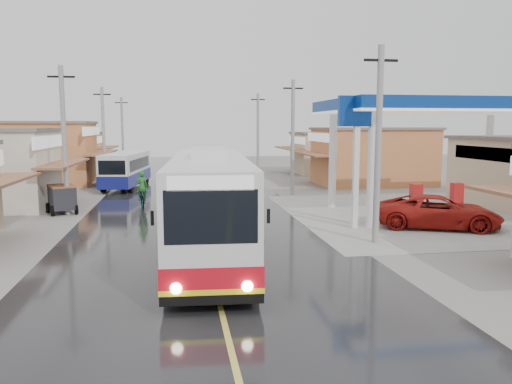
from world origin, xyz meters
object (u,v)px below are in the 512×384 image
cyclist (142,195)px  coach_bus (210,204)px  tricycle_near (62,197)px  second_bus (126,169)px  jeepney (439,212)px

cyclist → coach_bus: bearing=-81.6°
tricycle_near → cyclist: bearing=-4.1°
second_bus → tricycle_near: (-2.42, -11.23, -0.57)m
coach_bus → cyclist: bearing=109.0°
jeepney → cyclist: 16.61m
second_bus → cyclist: bearing=-71.3°
coach_bus → tricycle_near: 12.69m
second_bus → tricycle_near: 11.50m
coach_bus → tricycle_near: bearing=129.9°
coach_bus → second_bus: coach_bus is taller
coach_bus → second_bus: 22.01m
cyclist → second_bus: bearing=93.5°
second_bus → cyclist: (1.85, -9.79, -0.76)m
jeepney → cyclist: bearing=81.2°
coach_bus → tricycle_near: (-7.51, 10.18, -1.02)m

